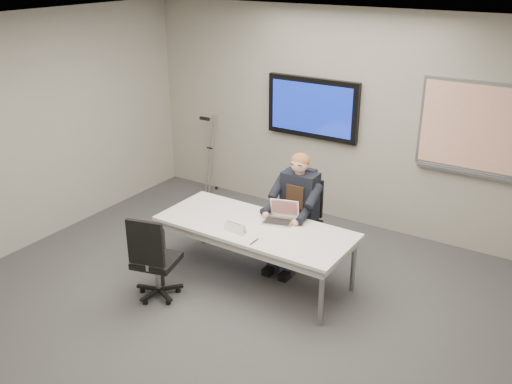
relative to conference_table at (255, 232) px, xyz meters
The scene contains 13 objects.
floor 1.18m from the conference_table, 80.60° to the right, with size 6.00×6.00×0.02m, color #38383A.
ceiling 2.43m from the conference_table, 80.60° to the right, with size 6.00×6.00×0.02m, color silver.
wall_back 2.16m from the conference_table, 85.22° to the left, with size 6.00×0.02×2.80m, color gray.
conference_table is the anchor object (origin of this frame).
tv_display 2.17m from the conference_table, 99.75° to the left, with size 1.30×0.09×0.80m.
whiteboard 2.77m from the conference_table, 48.83° to the left, with size 1.25×0.08×1.10m.
office_chair_far 0.82m from the conference_table, 76.67° to the left, with size 0.48×0.48×0.95m.
office_chair_near 1.14m from the conference_table, 127.62° to the right, with size 0.56×0.56×0.97m.
seated_person 0.54m from the conference_table, 70.49° to the left, with size 0.41×0.71×1.33m.
crutch 2.63m from the conference_table, 137.01° to the left, with size 0.17×0.31×1.24m, color #9EA0A6, non-canonical shape.
laptop 0.34m from the conference_table, 55.83° to the left, with size 0.37×0.38×0.23m.
name_tent 0.28m from the conference_table, 113.18° to the right, with size 0.25×0.07×0.10m, color white, non-canonical shape.
pen 0.40m from the conference_table, 58.72° to the right, with size 0.01×0.01×0.15m, color black.
Camera 1 is at (2.80, -3.67, 3.38)m, focal length 40.00 mm.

